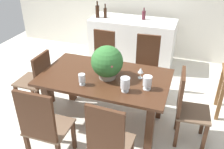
# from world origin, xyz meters

# --- Properties ---
(ground_plane) EXTENTS (7.04, 7.04, 0.00)m
(ground_plane) POSITION_xyz_m (0.00, 0.00, 0.00)
(ground_plane) COLOR silver
(dining_table) EXTENTS (1.72, 1.00, 0.76)m
(dining_table) POSITION_xyz_m (0.00, 0.03, 0.63)
(dining_table) COLOR #422616
(dining_table) RESTS_ON ground
(chair_far_left) EXTENTS (0.41, 0.42, 1.02)m
(chair_far_left) POSITION_xyz_m (-0.38, 0.95, 0.55)
(chair_far_left) COLOR #422616
(chair_far_left) RESTS_ON ground
(chair_far_right) EXTENTS (0.45, 0.48, 1.03)m
(chair_far_right) POSITION_xyz_m (0.38, 0.96, 0.56)
(chair_far_right) COLOR #422616
(chair_far_right) RESTS_ON ground
(chair_near_right) EXTENTS (0.44, 0.42, 1.04)m
(chair_near_right) POSITION_xyz_m (0.38, -0.89, 0.57)
(chair_near_right) COLOR #422616
(chair_near_right) RESTS_ON ground
(chair_near_left) EXTENTS (0.49, 0.45, 1.05)m
(chair_near_left) POSITION_xyz_m (-0.38, -0.90, 0.58)
(chair_near_left) COLOR #422616
(chair_near_left) RESTS_ON ground
(chair_foot_end) EXTENTS (0.44, 0.44, 1.00)m
(chair_foot_end) POSITION_xyz_m (1.09, 0.02, 0.55)
(chair_foot_end) COLOR #422616
(chair_foot_end) RESTS_ON ground
(chair_head_end) EXTENTS (0.46, 0.44, 0.93)m
(chair_head_end) POSITION_xyz_m (-1.09, 0.03, 0.52)
(chair_head_end) COLOR #422616
(chair_head_end) RESTS_ON ground
(flower_centerpiece) EXTENTS (0.42, 0.42, 0.44)m
(flower_centerpiece) POSITION_xyz_m (0.04, 0.01, 0.99)
(flower_centerpiece) COLOR gray
(flower_centerpiece) RESTS_ON dining_table
(crystal_vase_left) EXTENTS (0.11, 0.11, 0.18)m
(crystal_vase_left) POSITION_xyz_m (0.60, -0.10, 0.86)
(crystal_vase_left) COLOR silver
(crystal_vase_left) RESTS_ON dining_table
(crystal_vase_center_near) EXTENTS (0.08, 0.08, 0.15)m
(crystal_vase_center_near) POSITION_xyz_m (-0.19, -0.26, 0.85)
(crystal_vase_center_near) COLOR silver
(crystal_vase_center_near) RESTS_ON dining_table
(crystal_vase_right) EXTENTS (0.11, 0.11, 0.18)m
(crystal_vase_right) POSITION_xyz_m (0.36, -0.23, 0.87)
(crystal_vase_right) COLOR silver
(crystal_vase_right) RESTS_ON dining_table
(wine_glass) EXTENTS (0.07, 0.07, 0.15)m
(wine_glass) POSITION_xyz_m (0.46, 0.14, 0.87)
(wine_glass) COLOR silver
(wine_glass) RESTS_ON dining_table
(kitchen_counter) EXTENTS (1.69, 0.68, 0.94)m
(kitchen_counter) POSITION_xyz_m (-0.14, 2.01, 0.47)
(kitchen_counter) COLOR white
(kitchen_counter) RESTS_ON ground
(wine_bottle_amber) EXTENTS (0.07, 0.07, 0.23)m
(wine_bottle_amber) POSITION_xyz_m (0.05, 2.09, 1.03)
(wine_bottle_amber) COLOR #511E28
(wine_bottle_amber) RESTS_ON kitchen_counter
(wine_bottle_tall) EXTENTS (0.08, 0.08, 0.33)m
(wine_bottle_tall) POSITION_xyz_m (-0.86, 1.92, 1.07)
(wine_bottle_tall) COLOR black
(wine_bottle_tall) RESTS_ON kitchen_counter
(wine_bottle_dark) EXTENTS (0.06, 0.06, 0.28)m
(wine_bottle_dark) POSITION_xyz_m (-0.70, 1.95, 1.05)
(wine_bottle_dark) COLOR black
(wine_bottle_dark) RESTS_ON kitchen_counter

